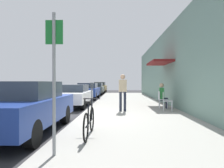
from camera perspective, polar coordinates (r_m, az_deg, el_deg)
ground_plane at (r=8.33m, az=-9.26°, el=-9.58°), size 60.00×60.00×0.00m
sidewalk_slab at (r=10.17m, az=5.63°, el=-7.40°), size 4.50×32.00×0.12m
building_facade at (r=10.57m, az=18.75°, el=5.31°), size 1.40×32.00×4.70m
parked_car_0 at (r=6.46m, az=-22.81°, el=-5.72°), size 1.80×4.40×1.48m
parked_car_1 at (r=12.48m, az=-10.61°, el=-3.02°), size 1.80×4.40×1.31m
parked_car_2 at (r=18.09m, az=-6.72°, el=-1.83°), size 1.80×4.40×1.39m
parked_car_3 at (r=24.24m, az=-4.55°, el=-1.26°), size 1.80×4.40×1.38m
parked_car_4 at (r=29.74m, az=-3.38°, el=-0.86°), size 1.80×4.40×1.49m
parking_meter at (r=8.74m, az=-5.62°, el=-3.25°), size 0.12×0.10×1.32m
street_sign at (r=3.90m, az=-15.77°, el=3.20°), size 0.32×0.06×2.60m
bicycle_0 at (r=5.19m, az=-6.32°, el=-10.34°), size 0.46×1.71×0.90m
cafe_chair_0 at (r=9.94m, az=14.71°, el=-4.33°), size 0.52×0.52×0.87m
cafe_chair_1 at (r=10.87m, az=13.58°, el=-3.92°), size 0.48×0.48×0.87m
seated_patron_1 at (r=10.87m, az=13.89°, el=-2.91°), size 0.45×0.39×1.29m
pedestrian_standing at (r=9.46m, az=2.99°, el=-1.55°), size 0.36×0.22×1.70m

